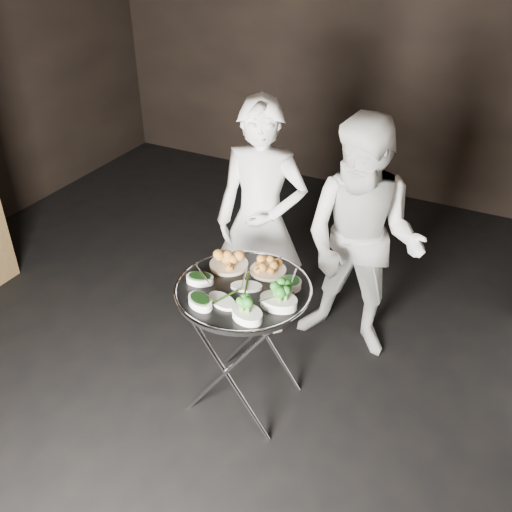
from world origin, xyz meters
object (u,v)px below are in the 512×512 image
at_px(tray_stand, 244,341).
at_px(serving_tray, 243,290).
at_px(waiter_right, 362,243).
at_px(waiter_left, 261,222).

xyz_separation_m(tray_stand, serving_tray, (0.00, -0.00, 0.36)).
height_order(tray_stand, waiter_right, waiter_right).
relative_size(tray_stand, serving_tray, 1.10).
xyz_separation_m(tray_stand, waiter_left, (-0.25, 0.72, 0.36)).
bearing_deg(serving_tray, waiter_left, 109.44).
distance_m(serving_tray, waiter_left, 0.76).
relative_size(tray_stand, waiter_left, 0.50).
bearing_deg(waiter_right, waiter_left, -173.79).
height_order(serving_tray, waiter_left, waiter_left).
bearing_deg(tray_stand, waiter_right, 62.60).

